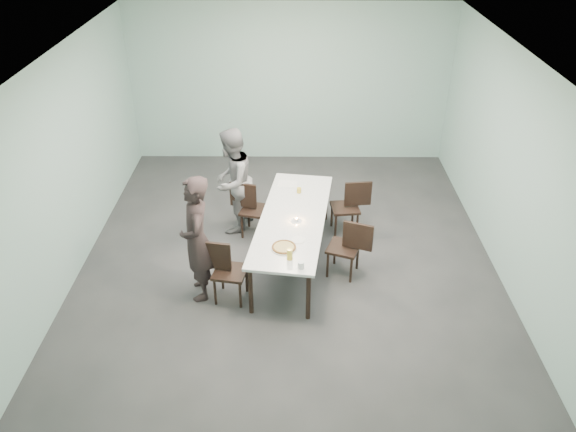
{
  "coord_description": "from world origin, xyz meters",
  "views": [
    {
      "loc": [
        0.06,
        -6.78,
        4.9
      ],
      "look_at": [
        0.0,
        -0.43,
        1.0
      ],
      "focal_mm": 35.0,
      "sensor_mm": 36.0,
      "label": 1
    }
  ],
  "objects_px": {
    "chair_near_right": "(349,245)",
    "chair_far_right": "(350,204)",
    "pizza": "(284,247)",
    "tealight": "(296,220)",
    "table": "(293,220)",
    "water_tumbler": "(301,265)",
    "diner_far": "(232,181)",
    "chair_near_left": "(224,267)",
    "chair_far_left": "(250,206)",
    "amber_tumbler": "(299,190)",
    "side_plate": "(298,240)",
    "diner_near": "(197,239)",
    "beer_glass": "(290,254)"
  },
  "relations": [
    {
      "from": "table",
      "to": "water_tumbler",
      "type": "bearing_deg",
      "value": -85.2
    },
    {
      "from": "chair_far_right",
      "to": "side_plate",
      "type": "height_order",
      "value": "chair_far_right"
    },
    {
      "from": "tealight",
      "to": "side_plate",
      "type": "bearing_deg",
      "value": -87.32
    },
    {
      "from": "chair_near_right",
      "to": "diner_near",
      "type": "bearing_deg",
      "value": 33.02
    },
    {
      "from": "pizza",
      "to": "amber_tumbler",
      "type": "relative_size",
      "value": 4.25
    },
    {
      "from": "chair_far_left",
      "to": "diner_far",
      "type": "bearing_deg",
      "value": 163.89
    },
    {
      "from": "chair_far_right",
      "to": "water_tumbler",
      "type": "xyz_separation_m",
      "value": [
        -0.79,
        -2.0,
        0.29
      ]
    },
    {
      "from": "chair_near_right",
      "to": "tealight",
      "type": "relative_size",
      "value": 15.54
    },
    {
      "from": "diner_near",
      "to": "diner_far",
      "type": "bearing_deg",
      "value": 159.35
    },
    {
      "from": "pizza",
      "to": "chair_far_right",
      "type": "bearing_deg",
      "value": 57.52
    },
    {
      "from": "diner_far",
      "to": "tealight",
      "type": "distance_m",
      "value": 1.41
    },
    {
      "from": "water_tumbler",
      "to": "tealight",
      "type": "distance_m",
      "value": 1.09
    },
    {
      "from": "pizza",
      "to": "tealight",
      "type": "xyz_separation_m",
      "value": [
        0.16,
        0.67,
        0.0
      ]
    },
    {
      "from": "side_plate",
      "to": "water_tumbler",
      "type": "xyz_separation_m",
      "value": [
        0.03,
        -0.61,
        0.04
      ]
    },
    {
      "from": "tealight",
      "to": "chair_far_left",
      "type": "bearing_deg",
      "value": 130.11
    },
    {
      "from": "diner_near",
      "to": "amber_tumbler",
      "type": "height_order",
      "value": "diner_near"
    },
    {
      "from": "beer_glass",
      "to": "water_tumbler",
      "type": "bearing_deg",
      "value": -52.46
    },
    {
      "from": "water_tumbler",
      "to": "amber_tumbler",
      "type": "bearing_deg",
      "value": 90.29
    },
    {
      "from": "diner_near",
      "to": "chair_near_left",
      "type": "bearing_deg",
      "value": 64.57
    },
    {
      "from": "diner_far",
      "to": "beer_glass",
      "type": "distance_m",
      "value": 2.11
    },
    {
      "from": "side_plate",
      "to": "table",
      "type": "bearing_deg",
      "value": 96.8
    },
    {
      "from": "pizza",
      "to": "tealight",
      "type": "distance_m",
      "value": 0.69
    },
    {
      "from": "beer_glass",
      "to": "diner_near",
      "type": "bearing_deg",
      "value": 168.23
    },
    {
      "from": "chair_far_right",
      "to": "diner_far",
      "type": "bearing_deg",
      "value": -9.52
    },
    {
      "from": "water_tumbler",
      "to": "tealight",
      "type": "bearing_deg",
      "value": 92.78
    },
    {
      "from": "chair_far_left",
      "to": "pizza",
      "type": "bearing_deg",
      "value": -56.15
    },
    {
      "from": "chair_near_left",
      "to": "water_tumbler",
      "type": "distance_m",
      "value": 1.1
    },
    {
      "from": "table",
      "to": "beer_glass",
      "type": "relative_size",
      "value": 18.0
    },
    {
      "from": "chair_far_left",
      "to": "diner_far",
      "type": "height_order",
      "value": "diner_far"
    },
    {
      "from": "chair_far_left",
      "to": "side_plate",
      "type": "height_order",
      "value": "chair_far_left"
    },
    {
      "from": "chair_near_right",
      "to": "tealight",
      "type": "xyz_separation_m",
      "value": [
        -0.74,
        0.22,
        0.27
      ]
    },
    {
      "from": "chair_near_right",
      "to": "chair_far_right",
      "type": "bearing_deg",
      "value": -74.84
    },
    {
      "from": "table",
      "to": "pizza",
      "type": "relative_size",
      "value": 7.94
    },
    {
      "from": "chair_near_left",
      "to": "diner_far",
      "type": "xyz_separation_m",
      "value": [
        -0.04,
        1.75,
        0.34
      ]
    },
    {
      "from": "chair_far_left",
      "to": "tealight",
      "type": "bearing_deg",
      "value": -35.87
    },
    {
      "from": "beer_glass",
      "to": "tealight",
      "type": "height_order",
      "value": "beer_glass"
    },
    {
      "from": "chair_near_left",
      "to": "tealight",
      "type": "distance_m",
      "value": 1.23
    },
    {
      "from": "chair_near_left",
      "to": "chair_near_right",
      "type": "bearing_deg",
      "value": 27.35
    },
    {
      "from": "chair_near_right",
      "to": "diner_far",
      "type": "relative_size",
      "value": 0.52
    },
    {
      "from": "pizza",
      "to": "chair_near_right",
      "type": "bearing_deg",
      "value": 26.83
    },
    {
      "from": "chair_far_left",
      "to": "pizza",
      "type": "distance_m",
      "value": 1.63
    },
    {
      "from": "tealight",
      "to": "chair_near_left",
      "type": "bearing_deg",
      "value": -141.8
    },
    {
      "from": "chair_near_left",
      "to": "tealight",
      "type": "relative_size",
      "value": 15.54
    },
    {
      "from": "chair_near_left",
      "to": "pizza",
      "type": "xyz_separation_m",
      "value": [
        0.78,
        0.07,
        0.27
      ]
    },
    {
      "from": "tealight",
      "to": "diner_far",
      "type": "bearing_deg",
      "value": 134.58
    },
    {
      "from": "pizza",
      "to": "diner_near",
      "type": "bearing_deg",
      "value": 179.22
    },
    {
      "from": "chair_far_right",
      "to": "tealight",
      "type": "bearing_deg",
      "value": 40.46
    },
    {
      "from": "table",
      "to": "chair_far_right",
      "type": "bearing_deg",
      "value": 42.14
    },
    {
      "from": "chair_far_right",
      "to": "diner_near",
      "type": "relative_size",
      "value": 0.49
    },
    {
      "from": "diner_far",
      "to": "beer_glass",
      "type": "height_order",
      "value": "diner_far"
    }
  ]
}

